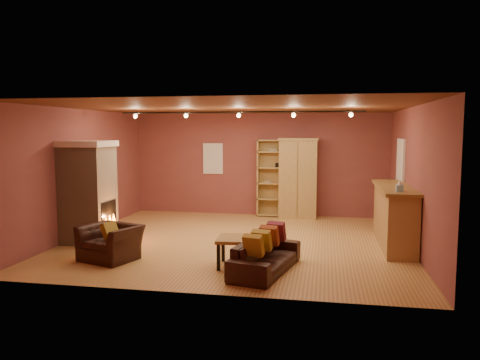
% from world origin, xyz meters
% --- Properties ---
extents(floor, '(7.00, 7.00, 0.00)m').
position_xyz_m(floor, '(0.00, 0.00, 0.00)').
color(floor, '#A9763C').
rests_on(floor, ground).
extents(ceiling, '(7.00, 7.00, 0.00)m').
position_xyz_m(ceiling, '(0.00, 0.00, 2.80)').
color(ceiling, brown).
rests_on(ceiling, back_wall).
extents(back_wall, '(7.00, 0.02, 2.80)m').
position_xyz_m(back_wall, '(0.00, 3.25, 1.40)').
color(back_wall, brown).
rests_on(back_wall, floor).
extents(left_wall, '(0.02, 6.50, 2.80)m').
position_xyz_m(left_wall, '(-3.50, 0.00, 1.40)').
color(left_wall, brown).
rests_on(left_wall, floor).
extents(right_wall, '(0.02, 6.50, 2.80)m').
position_xyz_m(right_wall, '(3.50, 0.00, 1.40)').
color(right_wall, brown).
rests_on(right_wall, floor).
extents(fireplace, '(1.01, 0.98, 2.12)m').
position_xyz_m(fireplace, '(-3.04, -0.60, 1.06)').
color(fireplace, tan).
rests_on(fireplace, floor).
extents(back_window, '(0.56, 0.04, 0.86)m').
position_xyz_m(back_window, '(-1.30, 3.23, 1.55)').
color(back_window, white).
rests_on(back_window, back_wall).
extents(bookcase, '(0.86, 0.33, 2.09)m').
position_xyz_m(bookcase, '(0.41, 3.14, 1.06)').
color(bookcase, tan).
rests_on(bookcase, floor).
extents(armoire, '(1.05, 0.60, 2.13)m').
position_xyz_m(armoire, '(1.10, 2.98, 1.07)').
color(armoire, tan).
rests_on(armoire, floor).
extents(bar_counter, '(0.67, 2.56, 1.22)m').
position_xyz_m(bar_counter, '(3.20, 0.18, 0.62)').
color(bar_counter, '#AE8650').
rests_on(bar_counter, floor).
extents(tissue_box, '(0.11, 0.11, 0.21)m').
position_xyz_m(tissue_box, '(3.15, -0.71, 1.31)').
color(tissue_box, '#86BED6').
rests_on(tissue_box, bar_counter).
extents(right_window, '(0.05, 0.90, 1.00)m').
position_xyz_m(right_window, '(3.47, 1.40, 1.65)').
color(right_window, white).
rests_on(right_window, right_wall).
extents(loveseat, '(0.90, 1.84, 0.75)m').
position_xyz_m(loveseat, '(0.87, -2.01, 0.36)').
color(loveseat, black).
rests_on(loveseat, floor).
extents(armchair, '(1.11, 0.90, 0.84)m').
position_xyz_m(armchair, '(-1.99, -1.79, 0.42)').
color(armchair, black).
rests_on(armchair, floor).
extents(coffee_table, '(0.71, 0.71, 0.50)m').
position_xyz_m(coffee_table, '(0.34, -1.80, 0.43)').
color(coffee_table, olive).
rests_on(coffee_table, floor).
extents(track_rail, '(5.20, 0.09, 0.13)m').
position_xyz_m(track_rail, '(0.00, 0.20, 2.69)').
color(track_rail, black).
rests_on(track_rail, ceiling).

